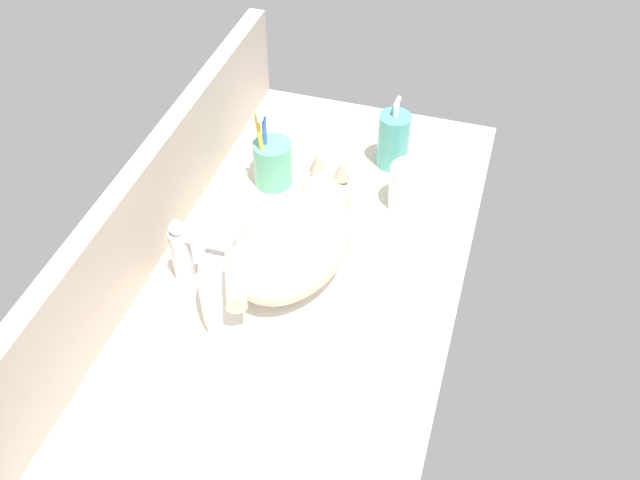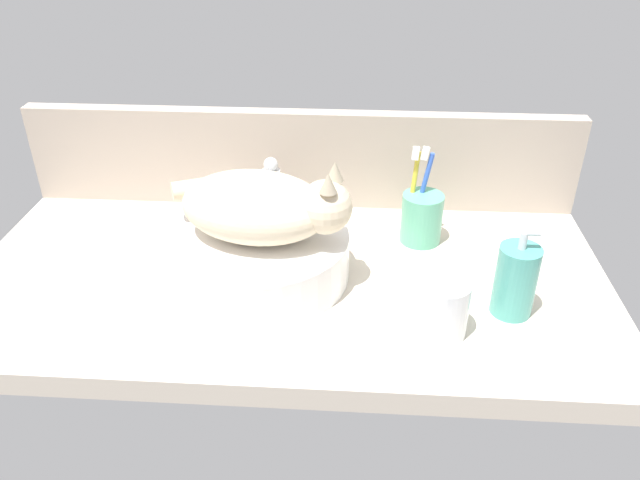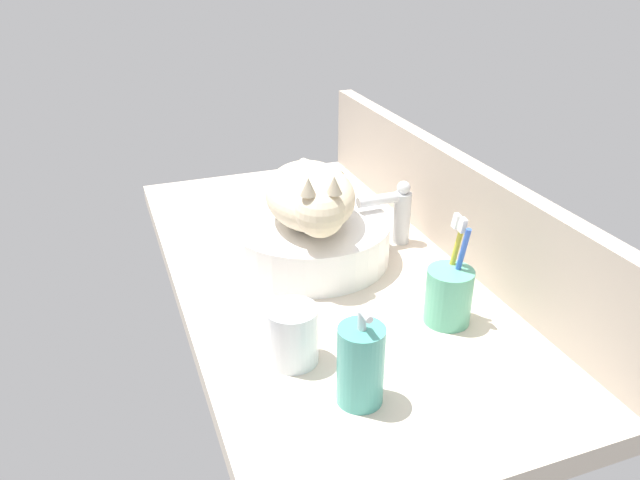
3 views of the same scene
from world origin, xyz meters
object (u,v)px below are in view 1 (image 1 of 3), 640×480
at_px(faucet, 187,250).
at_px(soap_dispenser, 393,140).
at_px(cat, 296,239).
at_px(sink_basin, 294,286).
at_px(water_glass, 409,189).
at_px(toothbrush_cup, 273,163).

relative_size(faucet, soap_dispenser, 0.89).
bearing_deg(soap_dispenser, cat, 169.68).
bearing_deg(soap_dispenser, sink_basin, 169.77).
bearing_deg(soap_dispenser, faucet, 147.71).
height_order(cat, soap_dispenser, cat).
xyz_separation_m(sink_basin, faucet, (-0.00, 0.19, 0.03)).
relative_size(sink_basin, water_glass, 3.42).
height_order(sink_basin, faucet, faucet).
xyz_separation_m(sink_basin, toothbrush_cup, (0.29, 0.14, 0.01)).
relative_size(sink_basin, soap_dispenser, 2.06).
bearing_deg(cat, sink_basin, 172.59).
bearing_deg(water_glass, soap_dispenser, 26.66).
height_order(sink_basin, water_glass, water_glass).
bearing_deg(water_glass, sink_basin, 155.85).
relative_size(soap_dispenser, toothbrush_cup, 0.81).
height_order(sink_basin, cat, cat).
height_order(cat, faucet, cat).
relative_size(cat, toothbrush_cup, 1.68).
bearing_deg(soap_dispenser, water_glass, -153.34).
distance_m(cat, soap_dispenser, 0.42).
bearing_deg(water_glass, cat, 155.13).
bearing_deg(sink_basin, soap_dispenser, -10.23).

